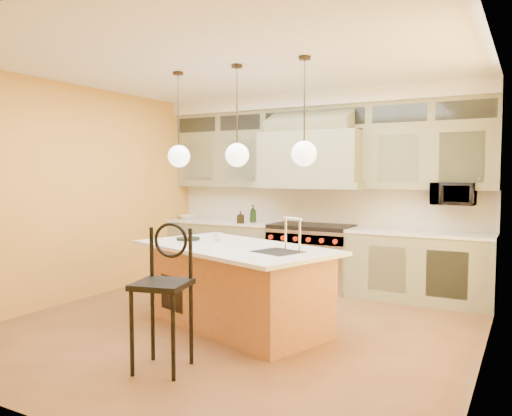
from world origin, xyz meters
The scene contains 18 objects.
floor centered at (0.00, 0.00, 0.00)m, with size 5.00×5.00×0.00m, color brown.
ceiling centered at (0.00, 0.00, 2.90)m, with size 5.00×5.00×0.00m, color white.
wall_back centered at (0.00, 2.50, 1.45)m, with size 5.00×5.00×0.00m, color gold.
wall_front centered at (0.00, -2.50, 1.45)m, with size 5.00×5.00×0.00m, color gold.
wall_left centered at (-2.50, 0.00, 1.45)m, with size 5.00×5.00×0.00m, color gold.
wall_right centered at (2.50, 0.00, 1.45)m, with size 5.00×5.00×0.00m, color gold.
back_cabinetry centered at (0.00, 2.23, 1.43)m, with size 5.00×0.77×2.90m.
range centered at (0.00, 2.14, 0.49)m, with size 1.20×0.74×0.96m.
kitchen_island centered at (0.01, 0.00, 0.47)m, with size 2.57×1.88×1.35m.
counter_stool centered at (0.06, -1.35, 0.74)m, with size 0.54×0.54×1.28m.
microwave centered at (1.95, 2.25, 1.45)m, with size 0.54×0.37×0.30m, color black.
oil_bottle_a centered at (-1.01, 2.15, 1.08)m, with size 0.11×0.11×0.28m, color black.
oil_bottle_b centered at (-1.10, 1.92, 1.04)m, with size 0.09×0.09×0.20m, color black.
fruit_bowl centered at (-2.30, 2.15, 0.97)m, with size 0.26×0.26×0.06m, color white.
cup centered at (-0.35, 0.13, 0.97)m, with size 0.11×0.11×0.11m, color beige.
pendant_left centered at (-0.80, 0.00, 1.95)m, with size 0.26×0.26×1.11m.
pendant_center centered at (0.00, 0.00, 1.95)m, with size 0.26×0.26×1.11m.
pendant_right centered at (0.80, 0.00, 1.95)m, with size 0.26×0.26×1.11m.
Camera 1 is at (2.85, -4.71, 1.72)m, focal length 35.00 mm.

